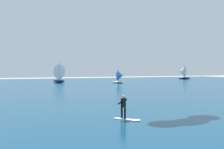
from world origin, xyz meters
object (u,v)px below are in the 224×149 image
object	(u,v)px
sailboat_far_right	(120,77)
sailboat_near_shore	(57,73)
kitesurfer	(126,111)
sailboat_leading	(183,73)

from	to	relation	value
sailboat_far_right	sailboat_near_shore	distance (m)	16.23
sailboat_near_shore	kitesurfer	bearing A→B (deg)	-95.62
sailboat_leading	sailboat_far_right	xyz separation A→B (m)	(-30.06, -15.45, -0.64)
kitesurfer	sailboat_leading	size ratio (longest dim) A/B	0.38
sailboat_far_right	sailboat_near_shore	bearing A→B (deg)	144.24
sailboat_leading	sailboat_near_shore	xyz separation A→B (m)	(-43.21, -5.98, 0.13)
kitesurfer	sailboat_far_right	xyz separation A→B (m)	(18.16, 41.43, 1.00)
sailboat_near_shore	sailboat_far_right	bearing A→B (deg)	-35.76
sailboat_far_right	sailboat_near_shore	world-z (taller)	sailboat_near_shore
sailboat_leading	sailboat_far_right	distance (m)	33.80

